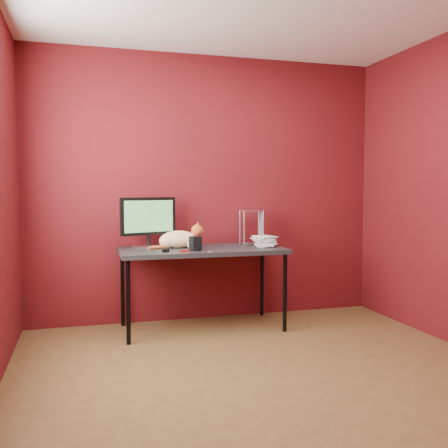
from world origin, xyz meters
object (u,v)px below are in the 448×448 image
object	(u,v)px
desk	(202,254)
book_stack	(256,188)
skull_mug	(192,245)
speaker	(195,244)
monitor	(148,220)
cat	(179,239)

from	to	relation	value
desk	book_stack	distance (m)	0.80
skull_mug	speaker	size ratio (longest dim) A/B	0.75
desk	monitor	distance (m)	0.58
monitor	book_stack	world-z (taller)	book_stack
desk	book_stack	bearing A→B (deg)	-1.14
monitor	speaker	size ratio (longest dim) A/B	4.15
skull_mug	speaker	bearing A→B (deg)	-58.65
monitor	book_stack	bearing A→B (deg)	-26.11
desk	monitor	xyz separation A→B (m)	(-0.47, 0.14, 0.31)
book_stack	skull_mug	bearing A→B (deg)	-172.53
desk	skull_mug	world-z (taller)	skull_mug
monitor	skull_mug	size ratio (longest dim) A/B	5.51
speaker	desk	bearing A→B (deg)	42.47
desk	speaker	bearing A→B (deg)	-120.60
speaker	cat	bearing A→B (deg)	95.66
monitor	skull_mug	xyz separation A→B (m)	(0.36, -0.24, -0.22)
desk	speaker	xyz separation A→B (m)	(-0.10, -0.16, 0.11)
skull_mug	book_stack	size ratio (longest dim) A/B	0.09
skull_mug	speaker	world-z (taller)	speaker
speaker	monitor	bearing A→B (deg)	123.60
monitor	skull_mug	distance (m)	0.48
skull_mug	desk	bearing A→B (deg)	58.66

